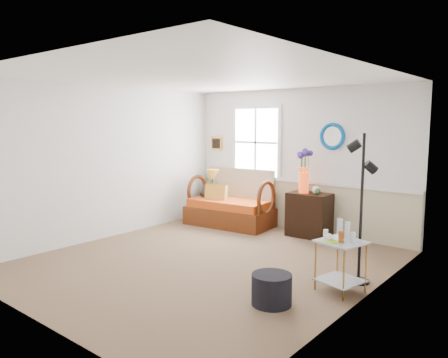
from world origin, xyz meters
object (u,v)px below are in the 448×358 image
Objects in this scene: lamp_stand at (211,207)px; side_table at (340,266)px; loveseat at (231,198)px; ottoman at (272,289)px; floor_lamp at (361,209)px; cabinet at (309,215)px.

lamp_stand is 0.93× the size of side_table.
loveseat is 3.79m from ottoman.
floor_lamp is 1.54m from ottoman.
loveseat is 3.61m from side_table.
floor_lamp is at bearing 82.94° from side_table.
lamp_stand is at bearing -174.94° from cabinet.
cabinet is 0.41× the size of floor_lamp.
lamp_stand is 0.74× the size of cabinet.
lamp_stand is 3.97m from floor_lamp.
cabinet is at bearing 5.85° from lamp_stand.
floor_lamp reaches higher than side_table.
side_table is at bearing 62.81° from ottoman.
side_table reaches higher than ottoman.
side_table reaches higher than lamp_stand.
loveseat is at bearing 2.08° from lamp_stand.
ottoman is (3.18, -2.64, -0.11)m from lamp_stand.
lamp_stand is 4.04m from side_table.
lamp_stand is at bearing 144.65° from floor_lamp.
ottoman is at bearing -69.97° from cabinet.
loveseat is 3.48m from floor_lamp.
ottoman is (2.68, -2.66, -0.37)m from loveseat.
side_table is at bearing -111.70° from floor_lamp.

